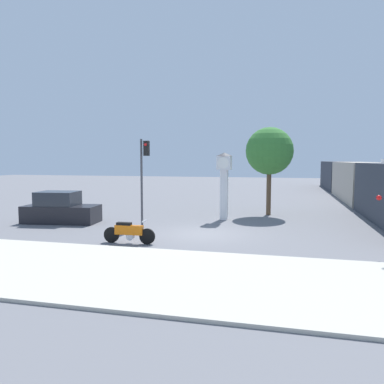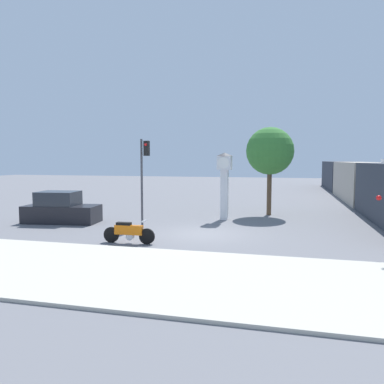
% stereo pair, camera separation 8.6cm
% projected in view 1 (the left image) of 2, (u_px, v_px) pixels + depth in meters
% --- Properties ---
extents(ground_plane, '(120.00, 120.00, 0.00)m').
position_uv_depth(ground_plane, '(203.00, 234.00, 18.21)').
color(ground_plane, slate).
extents(sidewalk_strip, '(36.00, 6.00, 0.10)m').
position_uv_depth(sidewalk_strip, '(157.00, 274.00, 11.69)').
color(sidewalk_strip, '#BCB7A8').
rests_on(sidewalk_strip, ground_plane).
extents(motorcycle, '(2.33, 0.50, 1.03)m').
position_uv_depth(motorcycle, '(129.00, 232.00, 16.16)').
color(motorcycle, black).
rests_on(motorcycle, ground_plane).
extents(clock_tower, '(0.99, 0.99, 4.04)m').
position_uv_depth(clock_tower, '(224.00, 175.00, 22.43)').
color(clock_tower, white).
rests_on(clock_tower, ground_plane).
extents(freight_train, '(2.80, 39.88, 3.40)m').
position_uv_depth(freight_train, '(357.00, 181.00, 33.57)').
color(freight_train, '#333842').
rests_on(freight_train, ground_plane).
extents(traffic_light, '(0.50, 0.35, 4.72)m').
position_uv_depth(traffic_light, '(144.00, 167.00, 20.09)').
color(traffic_light, '#47474C').
rests_on(traffic_light, ground_plane).
extents(street_tree, '(3.07, 3.07, 5.72)m').
position_uv_depth(street_tree, '(269.00, 151.00, 24.23)').
color(street_tree, brown).
rests_on(street_tree, ground_plane).
extents(parked_car, '(4.38, 2.27, 1.80)m').
position_uv_depth(parked_car, '(61.00, 210.00, 21.51)').
color(parked_car, black).
rests_on(parked_car, ground_plane).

